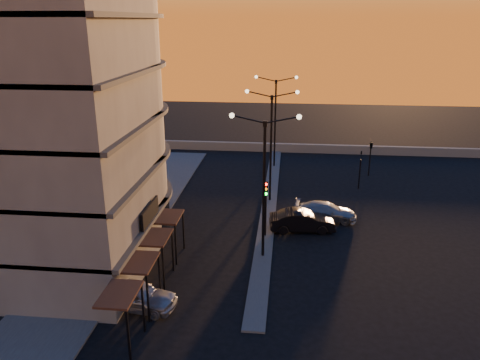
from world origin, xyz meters
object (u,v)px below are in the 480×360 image
traffic_light_main (266,200)px  car_sedan (302,221)px  streetlamp_mid (271,138)px  car_hatchback (135,295)px  car_wagon (326,211)px

traffic_light_main → car_sedan: bearing=28.8°
streetlamp_mid → car_sedan: (2.64, -5.68, -4.81)m
car_hatchback → car_wagon: bearing=-31.2°
traffic_light_main → car_wagon: traffic_light_main is taller
car_hatchback → traffic_light_main: bearing=-25.9°
streetlamp_mid → car_sedan: streetlamp_mid is taller
car_hatchback → car_sedan: car_sedan is taller
streetlamp_mid → car_wagon: streetlamp_mid is taller
traffic_light_main → car_wagon: 6.21m
streetlamp_mid → car_sedan: bearing=-65.1°
traffic_light_main → car_wagon: bearing=39.2°
traffic_light_main → car_hatchback: bearing=-124.9°
traffic_light_main → car_hatchback: traffic_light_main is taller
traffic_light_main → car_hatchback: 11.54m
streetlamp_mid → car_hatchback: (-6.50, -16.43, -4.82)m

